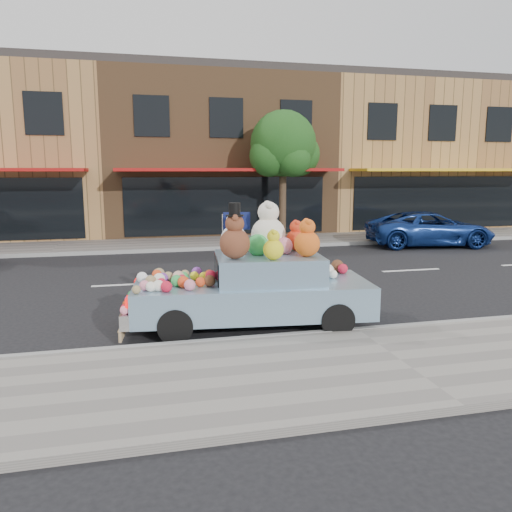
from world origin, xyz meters
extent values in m
plane|color=black|center=(0.00, 0.00, 0.00)|extent=(120.00, 120.00, 0.00)
cube|color=gray|center=(0.00, -6.50, 0.06)|extent=(60.00, 3.00, 0.12)
cube|color=gray|center=(0.00, 6.50, 0.06)|extent=(60.00, 3.00, 0.12)
cube|color=gray|center=(0.00, -5.00, 0.07)|extent=(60.00, 0.12, 0.13)
cube|color=gray|center=(0.00, 5.00, 0.07)|extent=(60.00, 0.12, 0.13)
cube|color=black|center=(-7.00, 7.98, 5.00)|extent=(1.40, 0.06, 1.60)
cube|color=brown|center=(0.00, 12.00, 3.50)|extent=(10.00, 8.00, 7.00)
cube|color=#332D2B|center=(0.00, 12.00, 7.15)|extent=(10.00, 8.00, 0.30)
cube|color=black|center=(0.00, 7.98, 1.40)|extent=(8.50, 0.06, 2.40)
cube|color=#A1100E|center=(0.00, 7.10, 2.90)|extent=(9.00, 1.80, 0.12)
cube|color=black|center=(-3.00, 7.98, 5.00)|extent=(1.40, 0.06, 1.60)
cube|color=black|center=(0.00, 7.98, 5.00)|extent=(1.40, 0.06, 1.60)
cube|color=black|center=(3.00, 7.98, 5.00)|extent=(1.40, 0.06, 1.60)
cube|color=#A97C47|center=(10.00, 12.00, 3.50)|extent=(10.00, 8.00, 7.00)
cube|color=#332D2B|center=(10.00, 12.00, 7.15)|extent=(10.00, 8.00, 0.30)
cube|color=black|center=(10.00, 7.98, 1.40)|extent=(8.50, 0.06, 2.40)
cube|color=yellow|center=(10.00, 7.10, 2.90)|extent=(9.00, 1.80, 0.12)
cube|color=black|center=(7.00, 7.98, 5.00)|extent=(1.40, 0.06, 1.60)
cube|color=black|center=(10.00, 7.98, 5.00)|extent=(1.40, 0.06, 1.60)
cube|color=black|center=(13.00, 7.98, 5.00)|extent=(1.40, 0.06, 1.60)
cylinder|color=#38281C|center=(2.00, 6.50, 1.60)|extent=(0.28, 0.28, 3.20)
sphere|color=#143F12|center=(2.00, 6.50, 3.92)|extent=(2.60, 2.60, 2.60)
sphere|color=#143F12|center=(2.70, 6.80, 3.52)|extent=(1.80, 1.80, 1.80)
sphere|color=#143F12|center=(1.40, 6.30, 3.42)|extent=(1.60, 1.60, 1.60)
sphere|color=#143F12|center=(2.20, 5.90, 3.32)|extent=(1.40, 1.40, 1.40)
sphere|color=#143F12|center=(1.70, 7.10, 3.62)|extent=(1.60, 1.60, 1.60)
imported|color=navy|center=(7.19, 4.14, 0.66)|extent=(5.02, 2.87, 1.32)
cylinder|color=black|center=(-0.37, -4.97, 0.30)|extent=(0.62, 0.26, 0.60)
cylinder|color=black|center=(-0.21, -3.42, 0.30)|extent=(0.62, 0.26, 0.60)
cylinder|color=black|center=(-3.15, -4.68, 0.30)|extent=(0.62, 0.26, 0.60)
cylinder|color=black|center=(-2.99, -3.13, 0.30)|extent=(0.62, 0.26, 0.60)
cube|color=#7C9FB9|center=(-1.68, -4.05, 0.55)|extent=(4.45, 2.14, 0.60)
cube|color=#7C9FB9|center=(-1.38, -4.08, 1.10)|extent=(2.05, 1.69, 0.50)
cube|color=silver|center=(-3.89, -3.82, 0.40)|extent=(0.34, 1.79, 0.26)
cube|color=red|center=(-3.91, -4.50, 0.72)|extent=(0.09, 0.28, 0.16)
cube|color=red|center=(-3.77, -3.15, 0.72)|extent=(0.09, 0.28, 0.16)
cube|color=black|center=(-2.33, -3.98, 1.10)|extent=(0.18, 1.30, 0.40)
sphere|color=#5D2D1A|center=(-2.07, -4.36, 1.62)|extent=(0.54, 0.54, 0.54)
sphere|color=#5D2D1A|center=(-2.07, -4.36, 1.97)|extent=(0.33, 0.33, 0.33)
sphere|color=#5D2D1A|center=(-2.07, -4.48, 2.07)|extent=(0.13, 0.13, 0.13)
sphere|color=#5D2D1A|center=(-2.07, -4.25, 2.07)|extent=(0.13, 0.13, 0.13)
cylinder|color=black|center=(-2.07, -4.36, 2.11)|extent=(0.32, 0.32, 0.02)
cylinder|color=black|center=(-2.07, -4.36, 2.22)|extent=(0.20, 0.20, 0.22)
sphere|color=beige|center=(-1.30, -3.74, 1.68)|extent=(0.66, 0.66, 0.66)
sphere|color=beige|center=(-1.30, -3.74, 2.10)|extent=(0.41, 0.41, 0.41)
sphere|color=beige|center=(-1.30, -3.88, 2.23)|extent=(0.15, 0.15, 0.15)
sphere|color=beige|center=(-1.30, -3.60, 2.23)|extent=(0.15, 0.15, 0.15)
sphere|color=#D15113|center=(-0.77, -4.45, 1.58)|extent=(0.47, 0.47, 0.47)
sphere|color=#D15113|center=(-0.77, -4.45, 1.88)|extent=(0.29, 0.29, 0.29)
sphere|color=#D15113|center=(-0.77, -4.55, 1.98)|extent=(0.11, 0.11, 0.11)
sphere|color=#D15113|center=(-0.77, -4.35, 1.98)|extent=(0.11, 0.11, 0.11)
sphere|color=red|center=(-0.74, -3.75, 1.55)|extent=(0.40, 0.40, 0.40)
sphere|color=red|center=(-0.74, -3.75, 1.81)|extent=(0.25, 0.25, 0.25)
sphere|color=red|center=(-0.74, -3.83, 1.89)|extent=(0.09, 0.09, 0.09)
sphere|color=red|center=(-0.74, -3.66, 1.89)|extent=(0.09, 0.09, 0.09)
sphere|color=white|center=(-1.93, -3.57, 1.60)|extent=(0.50, 0.50, 0.50)
sphere|color=white|center=(-1.93, -3.57, 1.92)|extent=(0.31, 0.31, 0.31)
sphere|color=white|center=(-1.93, -3.68, 2.02)|extent=(0.12, 0.12, 0.12)
sphere|color=white|center=(-1.93, -3.46, 2.02)|extent=(0.12, 0.12, 0.12)
sphere|color=yellow|center=(-1.44, -4.63, 1.53)|extent=(0.36, 0.36, 0.36)
sphere|color=yellow|center=(-1.44, -4.63, 1.76)|extent=(0.22, 0.22, 0.22)
sphere|color=yellow|center=(-1.44, -4.71, 1.83)|extent=(0.08, 0.08, 0.08)
sphere|color=yellow|center=(-1.44, -4.55, 1.83)|extent=(0.08, 0.08, 0.08)
sphere|color=green|center=(-1.58, -4.06, 1.53)|extent=(0.40, 0.40, 0.40)
sphere|color=#D96C82|center=(-1.08, -4.06, 1.50)|extent=(0.32, 0.32, 0.32)
sphere|color=#F9F0C6|center=(-3.40, -4.41, 0.95)|extent=(0.19, 0.19, 0.19)
sphere|color=olive|center=(-3.19, -3.70, 0.94)|extent=(0.19, 0.19, 0.19)
sphere|color=olive|center=(-3.77, -4.52, 0.92)|extent=(0.15, 0.15, 0.15)
sphere|color=#B8132A|center=(-2.97, -4.01, 0.94)|extent=(0.19, 0.19, 0.19)
sphere|color=red|center=(-2.96, -4.25, 0.95)|extent=(0.21, 0.21, 0.21)
sphere|color=#B8132A|center=(-2.42, -3.86, 0.95)|extent=(0.21, 0.21, 0.21)
sphere|color=white|center=(-3.38, -3.71, 0.92)|extent=(0.13, 0.13, 0.13)
sphere|color=red|center=(-3.39, -3.47, 0.95)|extent=(0.19, 0.19, 0.19)
sphere|color=olive|center=(-3.30, -3.71, 0.92)|extent=(0.15, 0.15, 0.15)
sphere|color=green|center=(-3.07, -4.13, 0.96)|extent=(0.21, 0.21, 0.21)
sphere|color=#D96C82|center=(-3.30, -3.74, 0.93)|extent=(0.16, 0.16, 0.16)
sphere|color=#B8132A|center=(-3.27, -4.51, 0.95)|extent=(0.19, 0.19, 0.19)
sphere|color=olive|center=(-2.87, -3.50, 0.93)|extent=(0.17, 0.17, 0.17)
sphere|color=#D96C82|center=(-2.88, -4.49, 0.95)|extent=(0.20, 0.20, 0.20)
sphere|color=#6C2F8F|center=(-3.30, -3.85, 0.95)|extent=(0.20, 0.20, 0.20)
sphere|color=green|center=(-2.92, -3.76, 0.94)|extent=(0.19, 0.19, 0.19)
sphere|color=#502B17|center=(-2.94, -4.00, 0.92)|extent=(0.14, 0.14, 0.14)
sphere|color=white|center=(-3.66, -3.69, 0.95)|extent=(0.20, 0.20, 0.20)
sphere|color=#F9F0C6|center=(-3.53, -4.41, 0.94)|extent=(0.17, 0.17, 0.17)
sphere|color=#502B17|center=(-2.50, -4.27, 0.95)|extent=(0.21, 0.21, 0.21)
sphere|color=#B8132A|center=(-3.34, -4.09, 0.93)|extent=(0.16, 0.16, 0.16)
sphere|color=olive|center=(-3.34, -3.41, 0.95)|extent=(0.21, 0.21, 0.21)
sphere|color=red|center=(-2.67, -4.25, 0.94)|extent=(0.18, 0.18, 0.18)
sphere|color=red|center=(-2.43, -3.71, 0.95)|extent=(0.19, 0.19, 0.19)
sphere|color=yellow|center=(-2.71, -3.69, 0.93)|extent=(0.17, 0.17, 0.17)
sphere|color=#6C2F8F|center=(-2.97, -3.68, 0.93)|extent=(0.15, 0.15, 0.15)
sphere|color=olive|center=(-3.37, -3.19, 0.93)|extent=(0.15, 0.15, 0.15)
sphere|color=olive|center=(-3.52, -4.02, 0.95)|extent=(0.20, 0.20, 0.20)
sphere|color=#6C2F8F|center=(-2.63, -3.46, 0.95)|extent=(0.21, 0.21, 0.21)
sphere|color=#D96C82|center=(-3.63, -4.31, 0.94)|extent=(0.18, 0.18, 0.18)
sphere|color=yellow|center=(-2.55, -3.78, 0.93)|extent=(0.17, 0.17, 0.17)
sphere|color=#F9F0C6|center=(-3.37, -3.94, 0.96)|extent=(0.22, 0.22, 0.22)
sphere|color=#D8A88C|center=(-3.02, -3.86, 0.97)|extent=(0.22, 0.22, 0.22)
sphere|color=red|center=(-3.93, -4.24, 0.61)|extent=(0.15, 0.15, 0.15)
sphere|color=#D96C82|center=(-3.97, -4.59, 0.60)|extent=(0.15, 0.15, 0.15)
sphere|color=#B8132A|center=(-3.89, -3.86, 0.59)|extent=(0.13, 0.13, 0.13)
sphere|color=#B8132A|center=(-3.96, -4.51, 0.61)|extent=(0.16, 0.16, 0.16)
sphere|color=#6C2F8F|center=(-3.90, -3.91, 0.61)|extent=(0.16, 0.16, 0.16)
sphere|color=green|center=(-3.86, -3.53, 0.60)|extent=(0.15, 0.15, 0.15)
sphere|color=#502B17|center=(-0.07, -3.94, 0.93)|extent=(0.17, 0.17, 0.17)
sphere|color=#F9F0C6|center=(-0.13, -4.15, 0.93)|extent=(0.16, 0.16, 0.16)
sphere|color=#B8132A|center=(0.23, -3.77, 0.95)|extent=(0.20, 0.20, 0.20)
sphere|color=#502B17|center=(0.18, -3.59, 0.98)|extent=(0.25, 0.25, 0.25)
sphere|color=#F9F0C6|center=(-0.06, -3.56, 0.95)|extent=(0.20, 0.20, 0.20)
sphere|color=#F9F0C6|center=(-0.19, -4.00, 0.98)|extent=(0.26, 0.26, 0.26)
cylinder|color=#997A54|center=(-4.06, -4.66, 0.17)|extent=(0.06, 0.06, 0.17)
sphere|color=#997A54|center=(-4.06, -4.66, 0.26)|extent=(0.07, 0.07, 0.07)
cylinder|color=#997A54|center=(-4.05, -4.56, 0.17)|extent=(0.06, 0.06, 0.17)
sphere|color=#997A54|center=(-4.05, -4.56, 0.26)|extent=(0.07, 0.07, 0.07)
cylinder|color=#997A54|center=(-4.04, -4.46, 0.17)|extent=(0.06, 0.06, 0.17)
sphere|color=#997A54|center=(-4.04, -4.46, 0.26)|extent=(0.07, 0.07, 0.07)
cylinder|color=#997A54|center=(-4.03, -4.36, 0.17)|extent=(0.06, 0.06, 0.17)
sphere|color=#997A54|center=(-4.03, -4.36, 0.26)|extent=(0.07, 0.07, 0.07)
cylinder|color=#997A54|center=(-4.02, -4.26, 0.17)|extent=(0.06, 0.06, 0.17)
sphere|color=#997A54|center=(-4.02, -4.26, 0.26)|extent=(0.07, 0.07, 0.07)
cylinder|color=#997A54|center=(-4.01, -4.16, 0.17)|extent=(0.06, 0.06, 0.17)
sphere|color=#997A54|center=(-4.01, -4.16, 0.26)|extent=(0.07, 0.07, 0.07)
cylinder|color=#997A54|center=(-3.99, -4.06, 0.17)|extent=(0.06, 0.06, 0.17)
sphere|color=#997A54|center=(-3.99, -4.06, 0.26)|extent=(0.07, 0.07, 0.07)
cylinder|color=#997A54|center=(-3.98, -3.96, 0.17)|extent=(0.06, 0.06, 0.17)
sphere|color=#997A54|center=(-3.98, -3.96, 0.26)|extent=(0.07, 0.07, 0.07)
cylinder|color=#997A54|center=(-3.97, -3.86, 0.17)|extent=(0.06, 0.06, 0.17)
sphere|color=#997A54|center=(-3.97, -3.86, 0.26)|extent=(0.07, 0.07, 0.07)
cylinder|color=#997A54|center=(-3.96, -3.76, 0.17)|extent=(0.06, 0.06, 0.17)
sphere|color=#997A54|center=(-3.96, -3.76, 0.26)|extent=(0.07, 0.07, 0.07)
cylinder|color=#997A54|center=(-3.95, -3.66, 0.17)|extent=(0.06, 0.06, 0.17)
sphere|color=#997A54|center=(-3.95, -3.66, 0.26)|extent=(0.07, 0.07, 0.07)
cylinder|color=#997A54|center=(-3.94, -3.56, 0.17)|extent=(0.06, 0.06, 0.17)
sphere|color=#997A54|center=(-3.94, -3.56, 0.26)|extent=(0.07, 0.07, 0.07)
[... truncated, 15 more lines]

